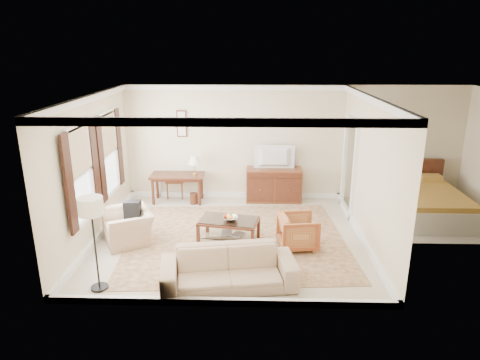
{
  "coord_description": "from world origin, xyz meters",
  "views": [
    {
      "loc": [
        0.44,
        -8.13,
        3.82
      ],
      "look_at": [
        0.2,
        0.3,
        1.15
      ],
      "focal_mm": 32.0,
      "sensor_mm": 36.0,
      "label": 1
    }
  ],
  "objects_px": {
    "writing_desk": "(177,179)",
    "coffee_table": "(229,225)",
    "sideboard": "(274,185)",
    "striped_armchair": "(298,230)",
    "tv": "(275,150)",
    "club_armchair": "(128,221)",
    "sofa": "(228,263)"
  },
  "relations": [
    {
      "from": "tv",
      "to": "coffee_table",
      "type": "bearing_deg",
      "value": 67.31
    },
    {
      "from": "tv",
      "to": "club_armchair",
      "type": "distance_m",
      "value": 4.01
    },
    {
      "from": "writing_desk",
      "to": "sideboard",
      "type": "xyz_separation_m",
      "value": [
        2.43,
        0.13,
        -0.18
      ]
    },
    {
      "from": "writing_desk",
      "to": "striped_armchair",
      "type": "relative_size",
      "value": 1.78
    },
    {
      "from": "writing_desk",
      "to": "coffee_table",
      "type": "xyz_separation_m",
      "value": [
        1.42,
        -2.31,
        -0.23
      ]
    },
    {
      "from": "writing_desk",
      "to": "coffee_table",
      "type": "relative_size",
      "value": 1.04
    },
    {
      "from": "sideboard",
      "to": "striped_armchair",
      "type": "xyz_separation_m",
      "value": [
        0.35,
        -2.65,
        -0.06
      ]
    },
    {
      "from": "writing_desk",
      "to": "tv",
      "type": "distance_m",
      "value": 2.54
    },
    {
      "from": "writing_desk",
      "to": "sideboard",
      "type": "bearing_deg",
      "value": 3.12
    },
    {
      "from": "coffee_table",
      "to": "sofa",
      "type": "xyz_separation_m",
      "value": [
        0.08,
        -1.67,
        0.05
      ]
    },
    {
      "from": "writing_desk",
      "to": "sofa",
      "type": "xyz_separation_m",
      "value": [
        1.5,
        -3.98,
        -0.18
      ]
    },
    {
      "from": "sideboard",
      "to": "striped_armchair",
      "type": "bearing_deg",
      "value": -82.4
    },
    {
      "from": "striped_armchair",
      "to": "club_armchair",
      "type": "relative_size",
      "value": 0.73
    },
    {
      "from": "writing_desk",
      "to": "coffee_table",
      "type": "distance_m",
      "value": 2.72
    },
    {
      "from": "club_armchair",
      "to": "sideboard",
      "type": "bearing_deg",
      "value": 101.83
    },
    {
      "from": "coffee_table",
      "to": "club_armchair",
      "type": "xyz_separation_m",
      "value": [
        -2.03,
        -0.03,
        0.06
      ]
    },
    {
      "from": "striped_armchair",
      "to": "club_armchair",
      "type": "distance_m",
      "value": 3.4
    },
    {
      "from": "writing_desk",
      "to": "sideboard",
      "type": "distance_m",
      "value": 2.44
    },
    {
      "from": "tv",
      "to": "club_armchair",
      "type": "bearing_deg",
      "value": 38.85
    },
    {
      "from": "writing_desk",
      "to": "sideboard",
      "type": "height_order",
      "value": "sideboard"
    },
    {
      "from": "sideboard",
      "to": "striped_armchair",
      "type": "relative_size",
      "value": 1.88
    },
    {
      "from": "tv",
      "to": "writing_desk",
      "type": "bearing_deg",
      "value": 2.65
    },
    {
      "from": "coffee_table",
      "to": "club_armchair",
      "type": "height_order",
      "value": "club_armchair"
    },
    {
      "from": "tv",
      "to": "sofa",
      "type": "bearing_deg",
      "value": 77.2
    },
    {
      "from": "tv",
      "to": "sofa",
      "type": "height_order",
      "value": "tv"
    },
    {
      "from": "tv",
      "to": "striped_armchair",
      "type": "relative_size",
      "value": 1.31
    },
    {
      "from": "striped_armchair",
      "to": "club_armchair",
      "type": "xyz_separation_m",
      "value": [
        -3.4,
        0.17,
        0.07
      ]
    },
    {
      "from": "striped_armchair",
      "to": "sofa",
      "type": "relative_size",
      "value": 0.34
    },
    {
      "from": "coffee_table",
      "to": "striped_armchair",
      "type": "bearing_deg",
      "value": -8.7
    },
    {
      "from": "writing_desk",
      "to": "club_armchair",
      "type": "distance_m",
      "value": 2.43
    },
    {
      "from": "writing_desk",
      "to": "tv",
      "type": "height_order",
      "value": "tv"
    },
    {
      "from": "sideboard",
      "to": "sofa",
      "type": "bearing_deg",
      "value": -102.74
    }
  ]
}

